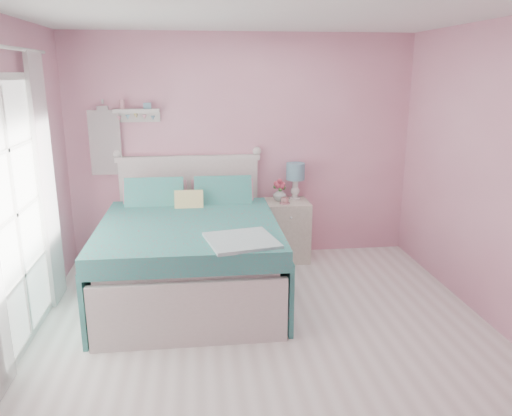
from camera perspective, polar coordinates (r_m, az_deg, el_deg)
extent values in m
plane|color=silver|center=(4.19, 1.58, -15.83)|extent=(4.50, 4.50, 0.00)
plane|color=pink|center=(5.88, -1.53, 6.84)|extent=(4.00, 0.00, 4.00)
plane|color=pink|center=(1.64, 13.88, -16.78)|extent=(4.00, 0.00, 4.00)
plane|color=white|center=(3.61, 1.90, 22.24)|extent=(4.50, 4.50, 0.00)
cube|color=silver|center=(5.08, -7.47, -7.27)|extent=(1.57, 2.06, 0.45)
cube|color=silver|center=(4.98, -7.59, -4.04)|extent=(1.51, 2.00, 0.16)
cube|color=silver|center=(5.95, -7.52, -0.22)|extent=(1.59, 0.07, 1.17)
cube|color=silver|center=(5.82, -7.73, 5.64)|extent=(1.65, 0.09, 0.06)
cube|color=silver|center=(4.13, -7.60, -11.98)|extent=(1.59, 0.06, 0.56)
cube|color=teal|center=(4.78, -7.68, -2.71)|extent=(1.68, 1.80, 0.18)
cube|color=pink|center=(5.60, -11.39, 0.97)|extent=(0.68, 0.28, 0.43)
cube|color=pink|center=(5.59, -3.85, 1.21)|extent=(0.68, 0.28, 0.43)
cube|color=#CCBC59|center=(5.31, -7.65, 0.36)|extent=(0.30, 0.22, 0.31)
cube|color=beige|center=(5.91, 3.56, -2.56)|extent=(0.49, 0.46, 0.71)
cube|color=silver|center=(5.64, 3.99, -1.05)|extent=(0.43, 0.02, 0.16)
sphere|color=white|center=(5.62, 4.03, -1.12)|extent=(0.03, 0.03, 0.03)
cylinder|color=white|center=(5.92, 4.47, 1.12)|extent=(0.14, 0.14, 0.02)
cylinder|color=white|center=(5.90, 4.49, 2.23)|extent=(0.07, 0.07, 0.23)
cylinder|color=#6CA1B4|center=(5.85, 4.53, 4.19)|extent=(0.22, 0.22, 0.20)
imported|color=silver|center=(5.81, 2.71, 1.59)|extent=(0.16, 0.16, 0.16)
imported|color=tan|center=(5.70, 3.31, 0.85)|extent=(0.12, 0.12, 0.07)
sphere|color=#C4425B|center=(5.78, 2.72, 3.07)|extent=(0.06, 0.06, 0.06)
sphere|color=#C4425B|center=(5.81, 3.08, 2.74)|extent=(0.06, 0.06, 0.06)
sphere|color=#C4425B|center=(5.79, 2.31, 2.79)|extent=(0.06, 0.06, 0.06)
sphere|color=#C4425B|center=(5.77, 2.96, 2.43)|extent=(0.06, 0.06, 0.06)
sphere|color=#C4425B|center=(5.77, 2.46, 2.54)|extent=(0.06, 0.06, 0.06)
cube|color=silver|center=(5.77, -13.50, 10.76)|extent=(0.50, 0.14, 0.04)
cube|color=silver|center=(5.83, -13.39, 10.12)|extent=(0.50, 0.03, 0.12)
cylinder|color=#D18C99|center=(5.78, -15.04, 11.37)|extent=(0.06, 0.06, 0.10)
cube|color=#6CA1B4|center=(5.75, -12.32, 11.32)|extent=(0.08, 0.06, 0.07)
cube|color=white|center=(5.86, -16.85, 7.15)|extent=(0.34, 0.03, 0.72)
cube|color=silver|center=(4.71, -24.38, -13.13)|extent=(0.04, 1.32, 0.06)
cube|color=silver|center=(4.92, -23.56, 0.92)|extent=(0.04, 0.06, 2.10)
cube|color=white|center=(4.33, -25.89, -0.75)|extent=(0.02, 1.20, 2.04)
cube|color=white|center=(4.99, -22.81, 2.71)|extent=(0.04, 0.40, 2.32)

